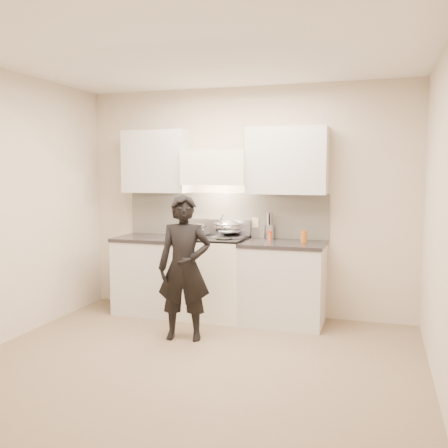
% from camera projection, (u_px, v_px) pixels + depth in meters
% --- Properties ---
extents(ground_plane, '(4.00, 4.00, 0.00)m').
position_uv_depth(ground_plane, '(194.00, 363.00, 4.45)').
color(ground_plane, '#806D55').
extents(room_shell, '(4.04, 3.54, 2.70)m').
position_uv_depth(room_shell, '(202.00, 183.00, 4.66)').
color(room_shell, beige).
rests_on(room_shell, ground).
extents(stove, '(0.76, 0.65, 0.96)m').
position_uv_depth(stove, '(213.00, 277.00, 5.84)').
color(stove, white).
rests_on(stove, ground).
extents(counter_right, '(0.92, 0.67, 0.92)m').
position_uv_depth(counter_right, '(283.00, 283.00, 5.60)').
color(counter_right, silver).
rests_on(counter_right, ground).
extents(counter_left, '(0.82, 0.67, 0.92)m').
position_uv_depth(counter_left, '(153.00, 274.00, 6.08)').
color(counter_left, silver).
rests_on(counter_left, ground).
extents(wok, '(0.35, 0.42, 0.28)m').
position_uv_depth(wok, '(228.00, 227.00, 5.88)').
color(wok, '#BBBBC2').
rests_on(wok, stove).
extents(stock_pot, '(0.31, 0.25, 0.14)m').
position_uv_depth(stock_pot, '(195.00, 231.00, 5.70)').
color(stock_pot, '#BBBBC2').
rests_on(stock_pot, stove).
extents(utensil_crock, '(0.12, 0.12, 0.31)m').
position_uv_depth(utensil_crock, '(269.00, 231.00, 5.84)').
color(utensil_crock, '#ADACBA').
rests_on(utensil_crock, counter_right).
extents(spice_jar, '(0.05, 0.05, 0.10)m').
position_uv_depth(spice_jar, '(270.00, 235.00, 5.74)').
color(spice_jar, '#D45B27').
rests_on(spice_jar, counter_right).
extents(oil_glass, '(0.08, 0.08, 0.13)m').
position_uv_depth(oil_glass, '(304.00, 236.00, 5.54)').
color(oil_glass, '#A2581E').
rests_on(oil_glass, counter_right).
extents(person, '(0.60, 0.46, 1.47)m').
position_uv_depth(person, '(184.00, 268.00, 5.03)').
color(person, black).
rests_on(person, ground).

